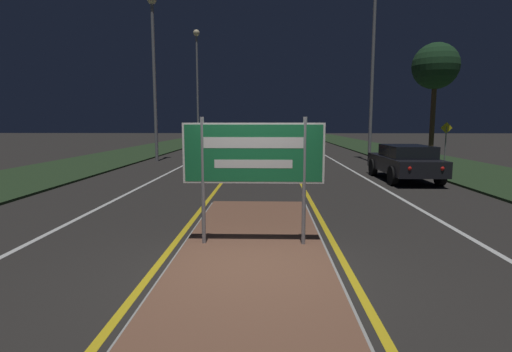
{
  "coord_description": "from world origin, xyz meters",
  "views": [
    {
      "loc": [
        0.25,
        -5.77,
        2.23
      ],
      "look_at": [
        0.0,
        2.6,
        1.11
      ],
      "focal_mm": 28.0,
      "sensor_mm": 36.0,
      "label": 1
    }
  ],
  "objects_px": {
    "highway_sign": "(253,157)",
    "car_receding_0": "(405,161)",
    "warning_sign": "(446,139)",
    "car_approaching_2": "(214,135)",
    "streetlight_left_far": "(197,70)",
    "car_receding_1": "(305,144)",
    "streetlight_right_near": "(374,33)",
    "car_approaching_0": "(219,151)",
    "car_approaching_1": "(240,139)",
    "streetlight_left_near": "(154,57)"
  },
  "relations": [
    {
      "from": "streetlight_left_far",
      "to": "car_receding_0",
      "type": "distance_m",
      "value": 25.91
    },
    {
      "from": "streetlight_left_far",
      "to": "car_approaching_1",
      "type": "bearing_deg",
      "value": -10.77
    },
    {
      "from": "car_approaching_0",
      "to": "car_approaching_2",
      "type": "distance_m",
      "value": 24.59
    },
    {
      "from": "highway_sign",
      "to": "streetlight_right_near",
      "type": "xyz_separation_m",
      "value": [
        6.18,
        16.61,
        5.59
      ]
    },
    {
      "from": "car_approaching_0",
      "to": "highway_sign",
      "type": "bearing_deg",
      "value": -80.65
    },
    {
      "from": "streetlight_left_far",
      "to": "warning_sign",
      "type": "relative_size",
      "value": 4.88
    },
    {
      "from": "highway_sign",
      "to": "streetlight_left_near",
      "type": "height_order",
      "value": "streetlight_left_near"
    },
    {
      "from": "streetlight_left_far",
      "to": "car_receding_1",
      "type": "xyz_separation_m",
      "value": [
        9.09,
        -10.41,
        -6.34
      ]
    },
    {
      "from": "car_receding_0",
      "to": "car_approaching_0",
      "type": "relative_size",
      "value": 0.98
    },
    {
      "from": "car_receding_0",
      "to": "car_approaching_1",
      "type": "distance_m",
      "value": 22.77
    },
    {
      "from": "highway_sign",
      "to": "warning_sign",
      "type": "height_order",
      "value": "highway_sign"
    },
    {
      "from": "highway_sign",
      "to": "streetlight_left_far",
      "type": "height_order",
      "value": "streetlight_left_far"
    },
    {
      "from": "car_approaching_0",
      "to": "warning_sign",
      "type": "distance_m",
      "value": 11.84
    },
    {
      "from": "streetlight_right_near",
      "to": "warning_sign",
      "type": "relative_size",
      "value": 4.94
    },
    {
      "from": "car_approaching_2",
      "to": "streetlight_left_near",
      "type": "bearing_deg",
      "value": -90.94
    },
    {
      "from": "car_receding_0",
      "to": "streetlight_left_near",
      "type": "bearing_deg",
      "value": 147.3
    },
    {
      "from": "streetlight_left_far",
      "to": "car_approaching_0",
      "type": "xyz_separation_m",
      "value": [
        3.96,
        -16.33,
        -6.37
      ]
    },
    {
      "from": "streetlight_left_far",
      "to": "car_approaching_0",
      "type": "height_order",
      "value": "streetlight_left_far"
    },
    {
      "from": "car_receding_1",
      "to": "streetlight_left_near",
      "type": "bearing_deg",
      "value": -155.37
    },
    {
      "from": "car_approaching_1",
      "to": "streetlight_left_near",
      "type": "bearing_deg",
      "value": -105.9
    },
    {
      "from": "streetlight_left_near",
      "to": "car_approaching_0",
      "type": "relative_size",
      "value": 2.06
    },
    {
      "from": "highway_sign",
      "to": "car_approaching_2",
      "type": "bearing_deg",
      "value": 98.63
    },
    {
      "from": "car_approaching_2",
      "to": "warning_sign",
      "type": "relative_size",
      "value": 2.21
    },
    {
      "from": "car_receding_0",
      "to": "car_approaching_2",
      "type": "xyz_separation_m",
      "value": [
        -11.44,
        30.12,
        0.05
      ]
    },
    {
      "from": "car_receding_1",
      "to": "car_approaching_0",
      "type": "relative_size",
      "value": 0.94
    },
    {
      "from": "highway_sign",
      "to": "car_approaching_2",
      "type": "height_order",
      "value": "highway_sign"
    },
    {
      "from": "car_approaching_0",
      "to": "car_approaching_1",
      "type": "xyz_separation_m",
      "value": [
        0.05,
        15.57,
        0.01
      ]
    },
    {
      "from": "car_approaching_0",
      "to": "car_receding_1",
      "type": "bearing_deg",
      "value": 49.13
    },
    {
      "from": "streetlight_left_far",
      "to": "car_receding_1",
      "type": "relative_size",
      "value": 2.52
    },
    {
      "from": "streetlight_left_near",
      "to": "highway_sign",
      "type": "bearing_deg",
      "value": -68.93
    },
    {
      "from": "car_receding_0",
      "to": "warning_sign",
      "type": "xyz_separation_m",
      "value": [
        3.89,
        5.42,
        0.66
      ]
    },
    {
      "from": "streetlight_right_near",
      "to": "car_receding_0",
      "type": "distance_m",
      "value": 10.27
    },
    {
      "from": "streetlight_right_near",
      "to": "car_approaching_2",
      "type": "height_order",
      "value": "streetlight_right_near"
    },
    {
      "from": "car_approaching_1",
      "to": "warning_sign",
      "type": "distance_m",
      "value": 19.82
    },
    {
      "from": "streetlight_left_near",
      "to": "car_approaching_0",
      "type": "xyz_separation_m",
      "value": [
        3.88,
        -1.8,
        -5.22
      ]
    },
    {
      "from": "highway_sign",
      "to": "car_approaching_1",
      "type": "height_order",
      "value": "highway_sign"
    },
    {
      "from": "car_receding_1",
      "to": "car_receding_0",
      "type": "bearing_deg",
      "value": -76.54
    },
    {
      "from": "car_approaching_0",
      "to": "car_approaching_1",
      "type": "relative_size",
      "value": 1.1
    },
    {
      "from": "streetlight_left_near",
      "to": "car_approaching_2",
      "type": "relative_size",
      "value": 1.93
    },
    {
      "from": "streetlight_left_far",
      "to": "car_approaching_0",
      "type": "distance_m",
      "value": 17.97
    },
    {
      "from": "streetlight_left_near",
      "to": "streetlight_right_near",
      "type": "bearing_deg",
      "value": 1.63
    },
    {
      "from": "highway_sign",
      "to": "car_approaching_1",
      "type": "bearing_deg",
      "value": 94.45
    },
    {
      "from": "car_receding_0",
      "to": "streetlight_right_near",
      "type": "bearing_deg",
      "value": 85.49
    },
    {
      "from": "car_receding_0",
      "to": "warning_sign",
      "type": "distance_m",
      "value": 6.7
    },
    {
      "from": "highway_sign",
      "to": "car_receding_1",
      "type": "relative_size",
      "value": 0.58
    },
    {
      "from": "car_receding_1",
      "to": "warning_sign",
      "type": "distance_m",
      "value": 9.21
    },
    {
      "from": "highway_sign",
      "to": "car_approaching_2",
      "type": "relative_size",
      "value": 0.51
    },
    {
      "from": "highway_sign",
      "to": "car_receding_0",
      "type": "height_order",
      "value": "highway_sign"
    },
    {
      "from": "streetlight_left_far",
      "to": "car_approaching_2",
      "type": "bearing_deg",
      "value": 86.77
    },
    {
      "from": "streetlight_left_far",
      "to": "car_receding_0",
      "type": "relative_size",
      "value": 2.42
    }
  ]
}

